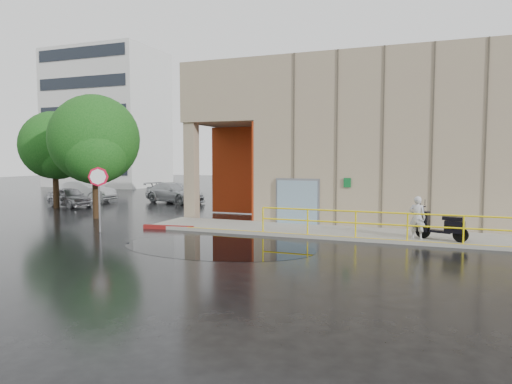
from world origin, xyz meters
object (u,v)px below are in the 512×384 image
(car_c, at_px, (175,193))
(car_b, at_px, (85,191))
(tree_far, at_px, (56,148))
(car_a, at_px, (70,197))
(scooter, at_px, (442,218))
(stop_sign, at_px, (99,185))
(red_curb, at_px, (168,227))
(person, at_px, (417,218))
(tree_near, at_px, (95,143))

(car_c, bearing_deg, car_b, 119.42)
(tree_far, bearing_deg, car_a, 84.09)
(car_a, bearing_deg, scooter, -85.07)
(stop_sign, height_order, red_curb, stop_sign)
(stop_sign, height_order, car_a, stop_sign)
(stop_sign, xyz_separation_m, car_b, (-10.34, 10.99, -1.28))
(car_c, height_order, tree_far, tree_far)
(scooter, bearing_deg, person, -158.59)
(tree_near, bearing_deg, car_a, 143.66)
(scooter, relative_size, tree_far, 0.32)
(scooter, height_order, tree_near, tree_near)
(car_a, bearing_deg, red_curb, -99.64)
(stop_sign, bearing_deg, car_c, 89.88)
(person, xyz_separation_m, car_a, (-21.59, 5.46, -0.33))
(tree_near, bearing_deg, person, -4.71)
(red_curb, distance_m, car_b, 15.82)
(person, distance_m, stop_sign, 13.16)
(scooter, height_order, stop_sign, stop_sign)
(person, xyz_separation_m, tree_far, (-21.69, 4.50, 2.86))
(car_c, bearing_deg, scooter, -102.97)
(scooter, height_order, car_c, scooter)
(car_c, xyz_separation_m, tree_far, (-5.11, -5.79, 3.11))
(red_curb, bearing_deg, stop_sign, -145.42)
(red_curb, height_order, car_a, car_a)
(stop_sign, bearing_deg, car_a, 122.35)
(car_a, relative_size, tree_far, 0.61)
(car_a, height_order, car_c, car_c)
(scooter, relative_size, stop_sign, 0.69)
(stop_sign, height_order, car_c, stop_sign)
(person, height_order, scooter, person)
(scooter, xyz_separation_m, tree_near, (-16.84, 1.27, 3.00))
(red_curb, height_order, tree_far, tree_far)
(person, bearing_deg, scooter, -167.81)
(car_b, bearing_deg, car_c, -78.08)
(stop_sign, relative_size, red_curb, 1.18)
(person, relative_size, car_c, 0.33)
(person, xyz_separation_m, car_c, (-16.57, 10.29, -0.25))
(stop_sign, bearing_deg, person, -7.14)
(car_b, height_order, tree_near, tree_near)
(tree_near, relative_size, tree_far, 1.06)
(tree_far, bearing_deg, red_curb, -23.92)
(stop_sign, relative_size, car_c, 0.58)
(scooter, height_order, car_b, scooter)
(red_curb, xyz_separation_m, tree_near, (-5.43, 1.77, 3.90))
(red_curb, distance_m, car_c, 12.35)
(car_a, distance_m, tree_near, 7.75)
(car_c, distance_m, tree_near, 9.58)
(car_c, xyz_separation_m, tree_near, (0.62, -8.98, 3.28))
(person, relative_size, stop_sign, 0.58)
(car_b, relative_size, car_c, 0.94)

